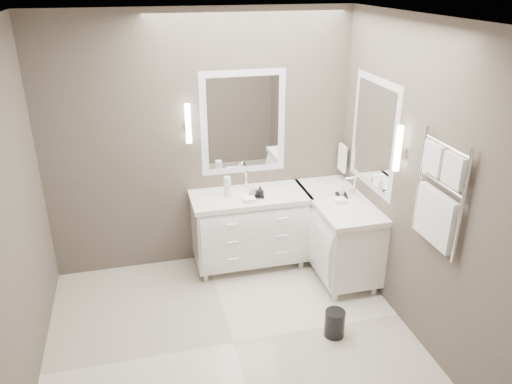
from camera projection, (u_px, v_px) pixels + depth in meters
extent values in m
cube|color=silver|center=(233.00, 343.00, 4.39)|extent=(3.20, 3.00, 0.01)
cube|color=white|center=(225.00, 19.00, 3.29)|extent=(3.20, 3.00, 0.01)
cube|color=#554C44|center=(201.00, 144.00, 5.18)|extent=(3.20, 0.01, 2.70)
cube|color=#554C44|center=(289.00, 328.00, 2.51)|extent=(3.20, 0.01, 2.70)
cube|color=#554C44|center=(5.00, 228.00, 3.48)|extent=(0.01, 3.00, 2.70)
cube|color=#554C44|center=(416.00, 184.00, 4.20)|extent=(0.01, 3.00, 2.70)
cube|color=white|center=(250.00, 228.00, 5.40)|extent=(1.20, 0.55, 0.70)
cube|color=white|center=(250.00, 196.00, 5.24)|extent=(1.24, 0.59, 0.05)
ellipsoid|color=white|center=(250.00, 198.00, 5.25)|extent=(0.36, 0.28, 0.12)
cylinder|color=white|center=(246.00, 179.00, 5.33)|extent=(0.02, 0.02, 0.22)
cube|color=white|center=(337.00, 232.00, 5.30)|extent=(0.55, 1.20, 0.70)
cube|color=white|center=(339.00, 200.00, 5.15)|extent=(0.59, 1.24, 0.05)
ellipsoid|color=white|center=(339.00, 202.00, 5.16)|extent=(0.36, 0.28, 0.12)
cylinder|color=white|center=(355.00, 187.00, 5.13)|extent=(0.02, 0.02, 0.22)
cube|color=white|center=(243.00, 123.00, 5.18)|extent=(0.90, 0.02, 1.10)
cube|color=white|center=(243.00, 123.00, 5.18)|extent=(0.77, 0.02, 0.96)
cube|color=white|center=(374.00, 134.00, 4.83)|extent=(0.02, 0.90, 1.10)
cube|color=white|center=(374.00, 134.00, 4.83)|extent=(0.02, 0.90, 0.96)
cube|color=white|center=(188.00, 129.00, 5.00)|extent=(0.05, 0.05, 0.10)
cylinder|color=white|center=(188.00, 124.00, 4.98)|extent=(0.06, 0.06, 0.40)
cube|color=white|center=(397.00, 154.00, 4.30)|extent=(0.05, 0.05, 0.10)
cylinder|color=white|center=(398.00, 149.00, 4.28)|extent=(0.06, 0.06, 0.40)
cylinder|color=white|center=(344.00, 146.00, 5.44)|extent=(0.02, 0.22, 0.02)
cube|color=white|center=(342.00, 158.00, 5.49)|extent=(0.03, 0.17, 0.30)
cylinder|color=white|center=(462.00, 208.00, 3.55)|extent=(0.03, 0.03, 0.90)
cylinder|color=white|center=(421.00, 179.00, 4.04)|extent=(0.03, 0.03, 0.90)
cube|color=white|center=(454.00, 171.00, 3.59)|extent=(0.06, 0.22, 0.24)
cube|color=white|center=(434.00, 159.00, 3.82)|extent=(0.06, 0.22, 0.24)
cube|color=white|center=(435.00, 217.00, 3.88)|extent=(0.06, 0.46, 0.42)
cylinder|color=black|center=(335.00, 323.00, 4.43)|extent=(0.22, 0.22, 0.25)
cube|color=black|center=(257.00, 196.00, 5.17)|extent=(0.17, 0.13, 0.02)
cube|color=black|center=(341.00, 196.00, 5.17)|extent=(0.15, 0.18, 0.02)
cylinder|color=silver|center=(227.00, 187.00, 5.15)|extent=(0.10, 0.10, 0.21)
imported|color=white|center=(253.00, 189.00, 5.15)|extent=(0.07, 0.07, 0.12)
imported|color=black|center=(260.00, 191.00, 5.13)|extent=(0.09, 0.09, 0.11)
imported|color=white|center=(342.00, 188.00, 5.14)|extent=(0.07, 0.07, 0.14)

